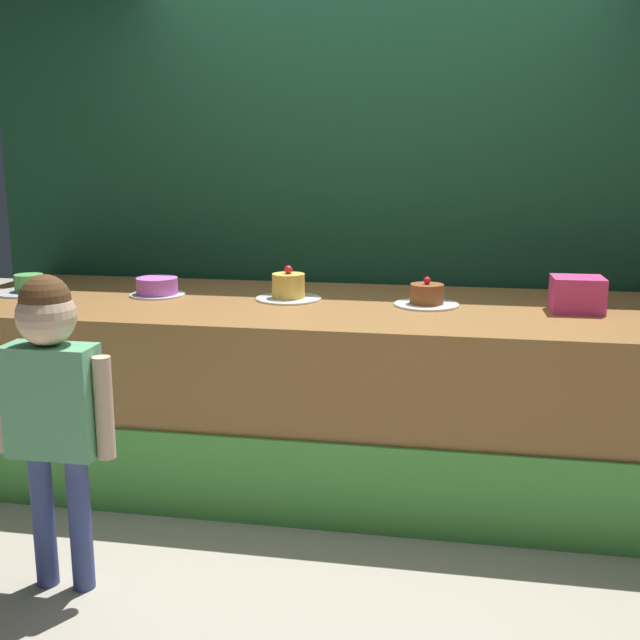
% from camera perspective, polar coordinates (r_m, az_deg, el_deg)
% --- Properties ---
extents(ground_plane, '(12.00, 12.00, 0.00)m').
position_cam_1_polar(ground_plane, '(3.49, 1.03, -15.08)').
color(ground_plane, '#BCB29E').
extents(stage_platform, '(4.03, 1.22, 0.88)m').
position_cam_1_polar(stage_platform, '(3.87, 2.50, -5.28)').
color(stage_platform, '#9E6B38').
rests_on(stage_platform, ground_plane).
extents(curtain_backdrop, '(4.44, 0.08, 2.67)m').
position_cam_1_polar(curtain_backdrop, '(4.40, 3.90, 8.71)').
color(curtain_backdrop, '#19472D').
rests_on(curtain_backdrop, ground_plane).
extents(child_figure, '(0.46, 0.21, 1.19)m').
position_cam_1_polar(child_figure, '(2.95, -19.04, -4.93)').
color(child_figure, '#3F4C8C').
rests_on(child_figure, ground_plane).
extents(pink_box, '(0.24, 0.21, 0.16)m').
position_cam_1_polar(pink_box, '(3.76, 18.31, 1.79)').
color(pink_box, '#EC3F8A').
rests_on(pink_box, stage_platform).
extents(cake_far_left, '(0.34, 0.34, 0.10)m').
position_cam_1_polar(cake_far_left, '(4.33, -20.51, 2.32)').
color(cake_far_left, silver).
rests_on(cake_far_left, stage_platform).
extents(cake_center_left, '(0.28, 0.28, 0.09)m').
position_cam_1_polar(cake_center_left, '(4.07, -11.84, 2.36)').
color(cake_center_left, white).
rests_on(cake_center_left, stage_platform).
extents(cake_center_right, '(0.33, 0.33, 0.17)m').
position_cam_1_polar(cake_center_right, '(3.87, -2.32, 2.31)').
color(cake_center_right, white).
rests_on(cake_center_right, stage_platform).
extents(cake_far_right, '(0.31, 0.31, 0.14)m').
position_cam_1_polar(cake_far_right, '(3.75, 7.82, 1.70)').
color(cake_far_right, white).
rests_on(cake_far_right, stage_platform).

